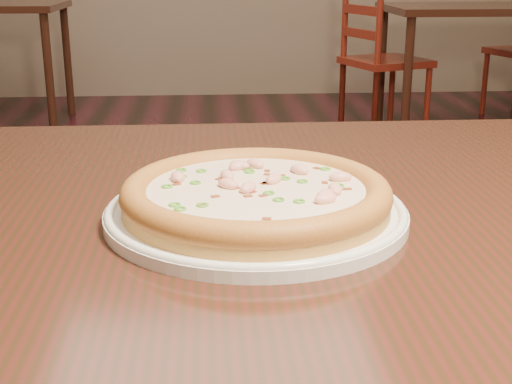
{
  "coord_description": "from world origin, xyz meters",
  "views": [
    {
      "loc": [
        -0.01,
        -1.0,
        1.0
      ],
      "look_at": [
        0.03,
        -0.32,
        0.78
      ],
      "focal_mm": 50.0,
      "sensor_mm": 36.0,
      "label": 1
    }
  ],
  "objects": [
    {
      "name": "plate",
      "position": [
        0.03,
        -0.32,
        0.76
      ],
      "size": [
        0.31,
        0.31,
        0.02
      ],
      "color": "white",
      "rests_on": "hero_table"
    },
    {
      "name": "bg_table_right",
      "position": [
        1.54,
        3.14,
        0.65
      ],
      "size": [
        1.0,
        0.7,
        0.75
      ],
      "color": "black",
      "rests_on": "ground"
    },
    {
      "name": "hero_table",
      "position": [
        0.15,
        -0.27,
        0.65
      ],
      "size": [
        1.2,
        0.8,
        0.75
      ],
      "color": "black",
      "rests_on": "ground"
    },
    {
      "name": "pizza",
      "position": [
        0.03,
        -0.32,
        0.78
      ],
      "size": [
        0.27,
        0.27,
        0.03
      ],
      "color": "tan",
      "rests_on": "plate"
    },
    {
      "name": "chair_c",
      "position": [
        0.98,
        3.11,
        0.44
      ],
      "size": [
        0.54,
        0.54,
        0.95
      ],
      "color": "#5F1912",
      "rests_on": "ground"
    }
  ]
}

